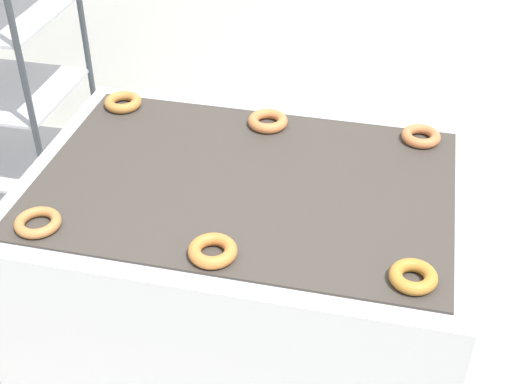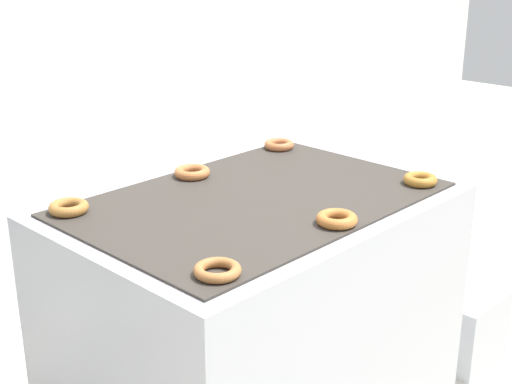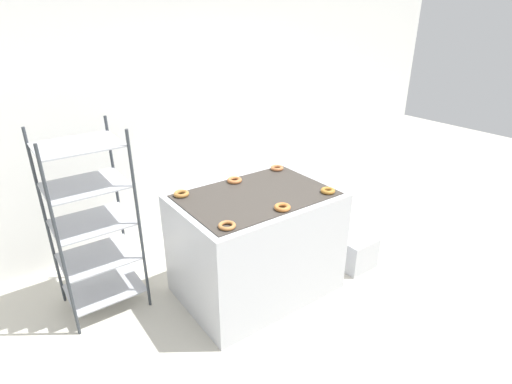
% 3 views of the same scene
% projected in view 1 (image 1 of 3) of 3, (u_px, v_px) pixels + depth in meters
% --- Properties ---
extents(fryer_machine, '(1.31, 0.93, 0.94)m').
position_uv_depth(fryer_machine, '(246.00, 297.00, 2.37)').
color(fryer_machine, '#B7BABF').
rests_on(fryer_machine, ground_plane).
extents(donut_near_left, '(0.13, 0.13, 0.03)m').
position_uv_depth(donut_near_left, '(38.00, 223.00, 1.91)').
color(donut_near_left, '#AD6D39').
rests_on(donut_near_left, fryer_machine).
extents(donut_near_center, '(0.13, 0.13, 0.03)m').
position_uv_depth(donut_near_center, '(214.00, 251.00, 1.81)').
color(donut_near_center, '#BE7032').
rests_on(donut_near_center, fryer_machine).
extents(donut_near_right, '(0.12, 0.12, 0.03)m').
position_uv_depth(donut_near_right, '(413.00, 277.00, 1.73)').
color(donut_near_right, '#AC732B').
rests_on(donut_near_right, fryer_machine).
extents(donut_far_left, '(0.13, 0.13, 0.03)m').
position_uv_depth(donut_far_left, '(123.00, 102.00, 2.43)').
color(donut_far_left, '#AA7133').
rests_on(donut_far_left, fryer_machine).
extents(donut_far_center, '(0.13, 0.13, 0.03)m').
position_uv_depth(donut_far_center, '(269.00, 121.00, 2.33)').
color(donut_far_center, '#BF6F3B').
rests_on(donut_far_center, fryer_machine).
extents(donut_far_right, '(0.12, 0.12, 0.03)m').
position_uv_depth(donut_far_right, '(421.00, 136.00, 2.26)').
color(donut_far_right, '#B7693C').
rests_on(donut_far_right, fryer_machine).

